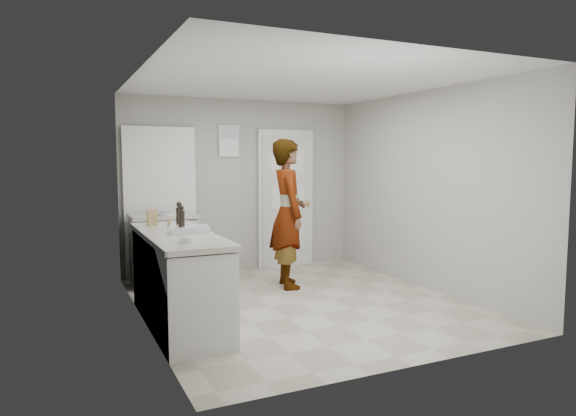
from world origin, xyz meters
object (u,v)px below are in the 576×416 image
cake_mix_box (152,218)px  baking_dish (189,230)px  spice_jar (170,222)px  oil_cruet_a (179,215)px  oil_cruet_b (182,220)px  person (288,214)px  egg_bowl (188,240)px

cake_mix_box → baking_dish: (0.23, -0.69, -0.06)m
spice_jar → baking_dish: size_ratio=0.19×
cake_mix_box → spice_jar: cake_mix_box is taller
spice_jar → oil_cruet_a: size_ratio=0.28×
baking_dish → oil_cruet_a: bearing=90.8°
cake_mix_box → oil_cruet_b: 0.74m
person → oil_cruet_b: person is taller
baking_dish → oil_cruet_b: bearing=-159.1°
oil_cruet_a → egg_bowl: bearing=-98.8°
cake_mix_box → egg_bowl: 1.28m
oil_cruet_a → oil_cruet_b: 0.43m
oil_cruet_a → spice_jar: bearing=105.3°
cake_mix_box → baking_dish: cake_mix_box is taller
spice_jar → person: bearing=13.6°
spice_jar → oil_cruet_a: oil_cruet_a is taller
cake_mix_box → oil_cruet_b: oil_cruet_b is taller
oil_cruet_b → baking_dish: size_ratio=0.69×
baking_dish → spice_jar: bearing=96.0°
egg_bowl → cake_mix_box: bearing=93.4°
oil_cruet_a → egg_bowl: (-0.15, -0.98, -0.11)m
person → oil_cruet_b: 1.90m
oil_cruet_b → egg_bowl: (-0.08, -0.55, -0.11)m
person → cake_mix_box: 1.78m
spice_jar → cake_mix_box: bearing=153.0°
person → oil_cruet_b: bearing=133.5°
person → cake_mix_box: (-1.76, -0.30, 0.07)m
baking_dish → egg_bowl: (-0.16, -0.58, -0.01)m
spice_jar → oil_cruet_a: (0.06, -0.21, 0.09)m
oil_cruet_a → oil_cruet_b: bearing=-100.0°
person → oil_cruet_a: 1.65m
spice_jar → oil_cruet_b: 0.64m
cake_mix_box → egg_bowl: bearing=-101.6°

